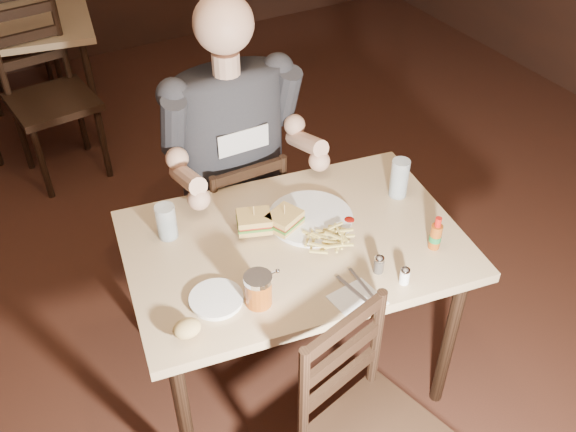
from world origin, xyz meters
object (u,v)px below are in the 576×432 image
chair_far (236,222)px  syrup_dispenser (258,290)px  bg_chair_far (16,32)px  glass_right (399,178)px  main_table (294,258)px  bg_table (25,34)px  glass_left (166,222)px  diner (234,126)px  side_plate (216,300)px  hot_sauce (436,233)px  bg_chair_near (52,101)px  dinner_plate (310,219)px

chair_far → syrup_dispenser: size_ratio=7.11×
bg_chair_far → glass_right: 3.22m
main_table → bg_table: bearing=100.6°
bg_chair_far → main_table: bearing=95.5°
glass_left → syrup_dispenser: (0.14, -0.45, -0.01)m
bg_chair_far → diner: (0.50, -2.56, 0.47)m
syrup_dispenser → main_table: bearing=48.3°
side_plate → hot_sauce: bearing=-9.2°
main_table → glass_right: bearing=5.5°
chair_far → side_plate: chair_far is taller
hot_sauce → side_plate: size_ratio=0.77×
chair_far → bg_chair_far: size_ratio=0.86×
glass_left → side_plate: glass_left is taller
syrup_dispenser → hot_sauce: bearing=3.4°
chair_far → bg_chair_near: bg_chair_near is taller
chair_far → bg_chair_near: (-0.50, 1.40, 0.07)m
main_table → diner: size_ratio=1.24×
diner → syrup_dispenser: size_ratio=8.99×
chair_far → syrup_dispenser: syrup_dispenser is taller
main_table → chair_far: bearing=88.0°
main_table → bg_table: same height
hot_sauce → side_plate: (-0.78, 0.13, -0.06)m
bg_chair_far → syrup_dispenser: (0.23, -3.30, 0.34)m
chair_far → bg_chair_far: (-0.50, 2.50, 0.07)m
dinner_plate → side_plate: size_ratio=1.79×
side_plate → chair_far: bearing=62.1°
glass_left → syrup_dispenser: 0.47m
bg_table → syrup_dispenser: (0.23, -2.75, 0.15)m
bg_chair_far → glass_left: (0.09, -2.85, 0.35)m
diner → side_plate: 0.80m
diner → hot_sauce: size_ratio=7.89×
diner → syrup_dispenser: bearing=-109.9°
bg_chair_near → side_plate: 2.15m
bg_chair_near → glass_right: size_ratio=6.12×
dinner_plate → glass_left: bearing=160.8°
side_plate → main_table: bearing=20.6°
bg_table → bg_chair_far: size_ratio=0.95×
bg_table → syrup_dispenser: bearing=-85.2°
glass_right → glass_left: bearing=167.4°
hot_sauce → side_plate: hot_sauce is taller
bg_chair_far → syrup_dispenser: 3.33m
main_table → hot_sauce: (0.42, -0.26, 0.15)m
bg_chair_far → dinner_plate: bg_chair_far is taller
bg_table → main_table: bearing=-79.4°
dinner_plate → side_plate: bearing=-156.2°
bg_chair_far → syrup_dispenser: bg_chair_far is taller
chair_far → bg_chair_near: 1.49m
diner → glass_left: size_ratio=7.89×
bg_chair_far → bg_chair_near: bg_chair_near is taller
hot_sauce → side_plate: bearing=170.8°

